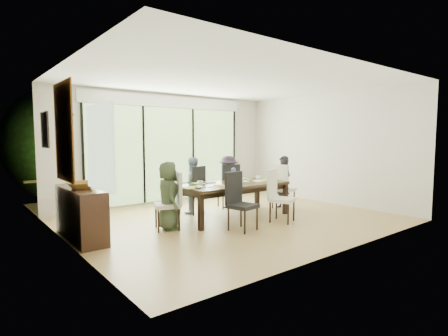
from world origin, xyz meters
TOP-DOWN VIEW (x-y plane):
  - floor at (0.00, 0.00)m, footprint 6.00×5.00m
  - ceiling at (0.00, 0.00)m, footprint 6.00×5.00m
  - wall_back at (0.00, 2.51)m, footprint 6.00×0.02m
  - wall_front at (0.00, -2.51)m, footprint 6.00×0.02m
  - wall_left at (-3.01, 0.00)m, footprint 0.02×5.00m
  - wall_right at (3.01, 0.00)m, footprint 0.02×5.00m
  - glass_doors at (0.00, 2.47)m, footprint 4.20×0.02m
  - blinds_header at (0.00, 2.46)m, footprint 4.40×0.06m
  - mullion_a at (-2.10, 2.46)m, footprint 0.05×0.04m
  - mullion_b at (-0.70, 2.46)m, footprint 0.05×0.04m
  - mullion_c at (0.70, 2.46)m, footprint 0.05×0.04m
  - mullion_d at (2.10, 2.46)m, footprint 0.05×0.04m
  - side_window at (-2.97, -1.20)m, footprint 0.02×0.90m
  - deck at (0.00, 3.40)m, footprint 6.00×1.80m
  - rail_top at (0.00, 4.20)m, footprint 6.00×0.08m
  - foliage_left at (-1.80, 5.20)m, footprint 3.20×3.20m
  - foliage_mid at (0.40, 5.80)m, footprint 4.00×4.00m
  - foliage_right at (2.20, 5.00)m, footprint 2.80×2.80m
  - foliage_far at (-0.60, 6.50)m, footprint 3.60×3.60m
  - table_top at (0.11, 0.09)m, footprint 2.23×1.02m
  - table_apron at (0.11, 0.09)m, footprint 2.05×0.84m
  - table_leg_fl at (-0.97, -0.34)m, footprint 0.08×0.08m
  - table_leg_fr at (1.19, -0.34)m, footprint 0.08×0.08m
  - table_leg_bl at (-0.97, 0.52)m, footprint 0.08×0.08m
  - table_leg_br at (1.19, 0.52)m, footprint 0.08×0.08m
  - chair_left_end at (-1.39, 0.09)m, footprint 0.55×0.55m
  - chair_right_end at (1.61, 0.09)m, footprint 0.51×0.51m
  - chair_far_left at (-0.34, 0.94)m, footprint 0.56×0.56m
  - chair_far_right at (0.66, 0.94)m, footprint 0.55×0.55m
  - chair_near_left at (-0.39, -0.78)m, footprint 0.50×0.50m
  - chair_near_right at (0.61, -0.78)m, footprint 0.56×0.56m
  - person_left_end at (-1.37, 0.09)m, footprint 0.48×0.63m
  - person_right_end at (1.59, 0.09)m, footprint 0.42×0.60m
  - person_far_left at (-0.34, 0.92)m, footprint 0.62×0.46m
  - person_far_right at (0.66, 0.92)m, footprint 0.57×0.38m
  - placemat_left at (-0.84, 0.09)m, footprint 0.41×0.30m
  - placemat_right at (1.06, 0.09)m, footprint 0.41×0.30m
  - placemat_far_l at (-0.34, 0.49)m, footprint 0.41×0.30m
  - placemat_far_r at (0.66, 0.49)m, footprint 0.41×0.30m
  - placemat_paper at (-0.44, -0.21)m, footprint 0.41×0.30m
  - tablet_far_l at (-0.24, 0.44)m, footprint 0.24×0.17m
  - tablet_far_r at (0.61, 0.44)m, footprint 0.22×0.16m
  - papers at (0.81, 0.04)m, footprint 0.28×0.20m
  - platter_base at (-0.44, -0.21)m, footprint 0.24×0.24m
  - platter_snacks at (-0.44, -0.21)m, footprint 0.19×0.19m
  - vase at (0.16, 0.14)m, footprint 0.07×0.07m
  - hyacinth_stems at (0.16, 0.14)m, footprint 0.04×0.04m
  - hyacinth_blooms at (0.16, 0.14)m, footprint 0.10×0.10m
  - laptop at (-0.74, -0.01)m, footprint 0.35×0.36m
  - cup_a at (-0.59, 0.24)m, footprint 0.16×0.16m
  - cup_b at (0.26, -0.01)m, footprint 0.11×0.11m
  - cup_c at (0.91, 0.19)m, footprint 0.16×0.16m
  - book at (0.36, 0.14)m, footprint 0.16×0.21m
  - sideboard at (-2.76, 0.42)m, footprint 0.41×1.46m
  - bowl at (-2.76, 0.32)m, footprint 0.44×0.44m
  - candlestick_base at (-2.76, 0.77)m, footprint 0.09×0.09m
  - candlestick_shaft at (-2.76, 0.77)m, footprint 0.02×0.02m
  - candlestick_pan at (-2.76, 0.77)m, footprint 0.09×0.09m
  - candle at (-2.76, 0.77)m, footprint 0.03×0.03m
  - tapestry at (-2.97, 0.40)m, footprint 0.02×1.00m
  - art_frame at (-2.97, 1.70)m, footprint 0.03×0.55m
  - art_canvas at (-2.95, 1.70)m, footprint 0.01×0.45m

SIDE VIEW (x-z plane):
  - deck at x=0.00m, z-range -0.10..0.00m
  - floor at x=0.00m, z-range -0.01..0.00m
  - table_leg_fl at x=-0.97m, z-range 0.00..0.64m
  - table_leg_fr at x=1.19m, z-range 0.00..0.64m
  - table_leg_bl at x=-0.97m, z-range 0.00..0.64m
  - table_leg_br at x=1.19m, z-range 0.00..0.64m
  - sideboard at x=-2.76m, z-range 0.00..0.82m
  - chair_left_end at x=-1.39m, z-range 0.00..1.02m
  - chair_right_end at x=1.61m, z-range 0.00..1.02m
  - chair_far_left at x=-0.34m, z-range 0.00..1.02m
  - chair_far_right at x=0.66m, z-range 0.00..1.02m
  - chair_near_left at x=-0.39m, z-range 0.00..1.02m
  - chair_near_right at x=0.61m, z-range 0.00..1.02m
  - rail_top at x=0.00m, z-range 0.52..0.58m
  - table_apron at x=0.11m, z-range 0.54..0.63m
  - person_left_end at x=-1.37m, z-range 0.00..1.20m
  - person_right_end at x=1.59m, z-range 0.00..1.20m
  - person_far_left at x=-0.34m, z-range 0.00..1.20m
  - person_far_right at x=0.66m, z-range 0.00..1.20m
  - table_top at x=0.11m, z-range 0.64..0.70m
  - papers at x=0.81m, z-range 0.70..0.70m
  - placemat_left at x=-0.84m, z-range 0.70..0.70m
  - placemat_right at x=1.06m, z-range 0.70..0.70m
  - placemat_far_l at x=-0.34m, z-range 0.70..0.70m
  - placemat_far_r at x=0.66m, z-range 0.70..0.70m
  - placemat_paper at x=-0.44m, z-range 0.70..0.70m
  - book at x=0.36m, z-range 0.70..0.71m
  - tablet_far_r at x=0.61m, z-range 0.70..0.71m
  - tablet_far_l at x=-0.24m, z-range 0.70..0.71m
  - laptop at x=-0.74m, z-range 0.70..0.72m
  - platter_base at x=-0.44m, z-range 0.70..0.73m
  - platter_snacks at x=-0.44m, z-range 0.72..0.74m
  - cup_b at x=0.26m, z-range 0.70..0.78m
  - cup_a at x=-0.59m, z-range 0.70..0.79m
  - cup_c at x=0.91m, z-range 0.70..0.79m
  - vase at x=0.16m, z-range 0.70..0.81m
  - candlestick_base at x=-2.76m, z-range 0.82..0.86m
  - hyacinth_stems at x=0.16m, z-range 0.79..0.94m
  - bowl at x=-2.76m, z-range 0.82..0.93m
  - hyacinth_blooms at x=0.16m, z-range 0.91..1.01m
  - glass_doors at x=0.00m, z-range 0.05..2.35m
  - mullion_a at x=-2.10m, z-range 0.05..2.35m
  - mullion_b at x=-0.70m, z-range 0.05..2.35m
  - mullion_c at x=0.70m, z-range 0.05..2.35m
  - mullion_d at x=2.10m, z-range 0.05..2.35m
  - foliage_right at x=2.20m, z-range -0.14..2.66m
  - wall_back at x=0.00m, z-range 0.00..2.70m
  - wall_front at x=0.00m, z-range 0.00..2.70m
  - wall_left at x=-3.01m, z-range 0.00..2.70m
  - wall_right at x=3.01m, z-range 0.00..2.70m
  - candlestick_shaft at x=-2.76m, z-range 0.85..1.99m
  - foliage_left at x=-1.80m, z-range -0.16..3.04m
  - side_window at x=-2.97m, z-range 1.00..2.00m
  - foliage_far at x=-0.60m, z-range -0.18..3.42m
  - tapestry at x=-2.97m, z-range 0.95..2.45m
  - art_frame at x=-2.97m, z-range 1.42..2.08m
  - art_canvas at x=-2.95m, z-range 1.48..2.02m
  - foliage_mid at x=0.40m, z-range -0.20..3.80m
  - candlestick_pan at x=-2.76m, z-range 1.97..2.00m
  - candle at x=-2.76m, z-range 1.99..2.09m
  - blinds_header at x=0.00m, z-range 2.36..2.64m
  - ceiling at x=0.00m, z-range 2.70..2.71m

